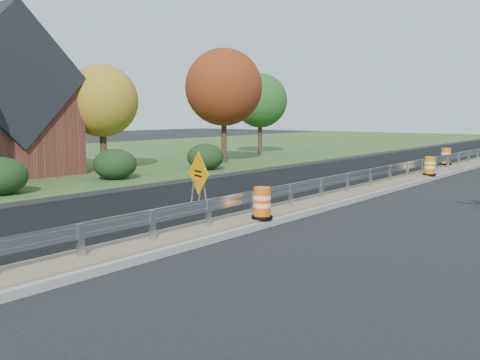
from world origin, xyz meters
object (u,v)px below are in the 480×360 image
Objects in this scene: barrel_median_far at (446,157)px; caution_sign at (199,196)px; barrel_median_near at (262,204)px; barrel_median_mid at (430,166)px.

caution_sign is at bearing -95.83° from barrel_median_far.
barrel_median_near is 0.92× the size of barrel_median_far.
barrel_median_mid is (3.04, 13.16, 0.16)m from caution_sign.
barrel_median_mid is at bearing -79.39° from barrel_median_far.
barrel_median_mid is at bearing 97.13° from caution_sign.
caution_sign is 19.13m from barrel_median_far.
caution_sign is 13.51m from barrel_median_mid.
barrel_median_far reaches higher than barrel_median_near.
barrel_median_far is (-1.10, 19.66, 0.04)m from barrel_median_near.
barrel_median_near is at bearing 8.57° from caution_sign.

